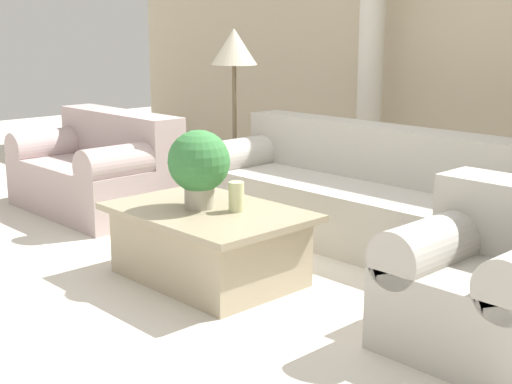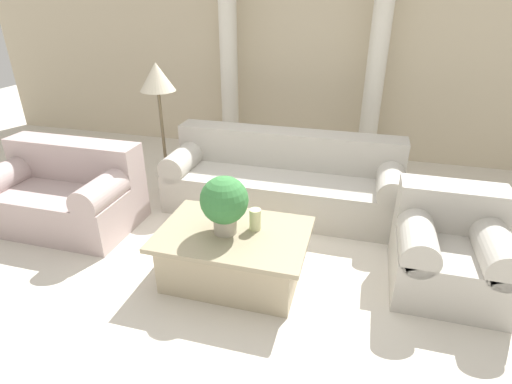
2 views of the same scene
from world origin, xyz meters
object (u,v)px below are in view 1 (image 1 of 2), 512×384
at_px(floor_lamp, 234,55).
at_px(sofa_long, 362,195).
at_px(armchair, 495,278).
at_px(potted_plant, 199,164).
at_px(coffee_table, 209,243).
at_px(loveseat, 99,170).

bearing_deg(floor_lamp, sofa_long, -1.94).
xyz_separation_m(floor_lamp, armchair, (2.94, -0.98, -0.93)).
height_order(sofa_long, floor_lamp, floor_lamp).
distance_m(sofa_long, armchair, 1.79).
bearing_deg(potted_plant, armchair, 13.21).
xyz_separation_m(coffee_table, potted_plant, (-0.06, -0.02, 0.48)).
relative_size(sofa_long, coffee_table, 2.07).
height_order(loveseat, coffee_table, loveseat).
height_order(sofa_long, potted_plant, potted_plant).
height_order(coffee_table, armchair, armchair).
bearing_deg(armchair, floor_lamp, 161.53).
distance_m(coffee_table, armchair, 1.70).
height_order(loveseat, floor_lamp, floor_lamp).
distance_m(loveseat, coffee_table, 1.97).
relative_size(coffee_table, potted_plant, 2.53).
height_order(loveseat, armchair, loveseat).
xyz_separation_m(sofa_long, potted_plant, (-0.19, -1.34, 0.38)).
relative_size(floor_lamp, armchair, 1.76).
xyz_separation_m(loveseat, coffee_table, (1.92, -0.42, -0.11)).
xyz_separation_m(loveseat, armchair, (3.58, -0.03, 0.00)).
distance_m(coffee_table, floor_lamp, 2.15).
bearing_deg(loveseat, armchair, -0.52).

